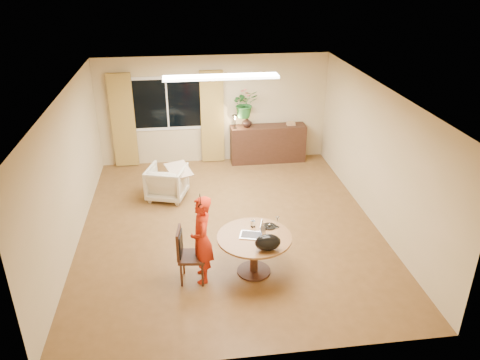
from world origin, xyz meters
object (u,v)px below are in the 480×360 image
at_px(armchair, 167,182).
at_px(sideboard, 268,144).
at_px(dining_chair, 192,255).
at_px(child, 202,240).
at_px(dining_table, 254,244).

relative_size(armchair, sideboard, 0.42).
bearing_deg(dining_chair, child, 15.15).
relative_size(dining_table, dining_chair, 1.28).
bearing_deg(sideboard, dining_chair, -114.08).
distance_m(dining_table, armchair, 3.15).
bearing_deg(dining_table, child, -175.98).
height_order(dining_chair, sideboard, dining_chair).
distance_m(child, sideboard, 4.93).
bearing_deg(dining_chair, armchair, 105.69).
height_order(child, sideboard, child).
bearing_deg(sideboard, dining_table, -103.28).
bearing_deg(child, dining_table, 92.61).
height_order(dining_table, armchair, armchair).
distance_m(dining_chair, armchair, 2.92).
relative_size(dining_table, armchair, 1.52).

